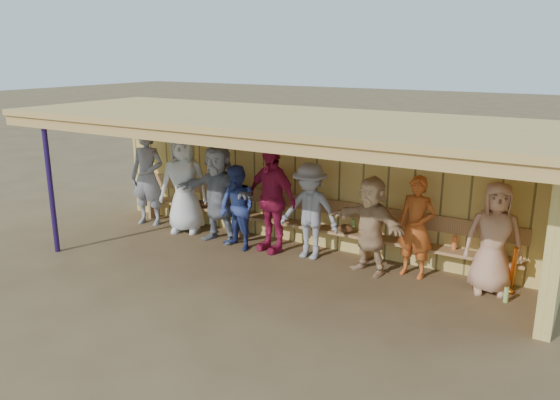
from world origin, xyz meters
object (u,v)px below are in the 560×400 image
Objects in this scene: player_c at (237,208)px; player_e at (310,211)px; player_g at (416,227)px; player_extra at (218,194)px; player_d at (271,199)px; player_f at (370,225)px; player_h at (494,238)px; player_b at (184,183)px; bench at (302,218)px; player_a at (148,177)px.

player_e is (1.31, 0.29, 0.07)m from player_c.
player_extra is (-3.66, -0.25, 0.11)m from player_g.
player_d is 1.90m from player_f.
player_b is at bearing 163.78° from player_h.
bench is at bearing 65.72° from player_d.
player_h is 4.82m from player_extra.
player_a is 1.08× the size of player_extra.
player_b is 1.28× the size of player_c.
player_e reaches higher than player_c.
player_c is 1.19m from bench.
player_d is at bearing -24.83° from player_b.
player_c is at bearing -142.47° from player_d.
player_c is 0.92× the size of player_e.
player_a is 1.30× the size of player_c.
player_a reaches higher than player_extra.
player_e reaches higher than player_g.
player_g is (4.58, 0.13, -0.17)m from player_b.
player_extra is at bearing -170.75° from player_g.
player_f is at bearing 0.96° from player_extra.
player_a is 1.89m from player_extra.
player_b is (0.96, 0.01, -0.01)m from player_a.
player_a is at bearing -172.23° from player_c.
player_f is at bearing -13.58° from player_a.
player_h is (1.15, 0.00, 0.03)m from player_g.
player_extra is at bearing -16.10° from player_a.
player_h reaches higher than bench.
bench is (3.35, 0.44, -0.47)m from player_a.
player_f is 0.86× the size of player_extra.
player_g is 1.15m from player_h.
player_a is 6.70m from player_h.
player_c is 0.60m from player_extra.
player_a is 1.01× the size of player_b.
player_e is at bearing 26.92° from player_c.
player_g is at bearing 2.94° from player_e.
player_e is 1.86m from player_extra.
player_f is at bearing 11.75° from player_d.
player_d is 0.77m from player_e.
player_b is 1.06× the size of player_extra.
player_h is at bearing 25.41° from player_f.
player_g is 0.21× the size of bench.
player_g is at bearing -21.97° from player_b.
player_b is 1.17× the size of player_h.
player_c is at bearing 168.20° from player_h.
player_f is at bearing 19.54° from player_c.
player_e is at bearing 3.66° from player_extra.
player_g is 0.97× the size of player_h.
player_c is at bearing -19.46° from player_a.
player_e is 1.03× the size of player_g.
player_a reaches higher than player_c.
player_a is 1.19× the size of player_h.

